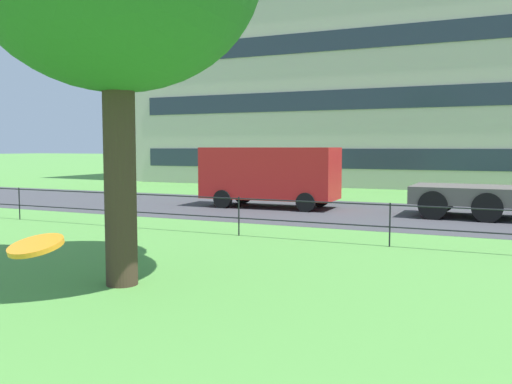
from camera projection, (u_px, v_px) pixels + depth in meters
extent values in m
cube|color=#424247|center=(424.00, 216.00, 17.90)|extent=(80.00, 7.71, 0.01)
cylinder|color=black|center=(19.00, 204.00, 17.11)|extent=(0.04, 0.04, 1.00)
cylinder|color=black|center=(118.00, 209.00, 15.55)|extent=(0.04, 0.04, 1.00)
cylinder|color=black|center=(239.00, 216.00, 14.00)|extent=(0.04, 0.04, 1.00)
cylinder|color=black|center=(390.00, 225.00, 12.44)|extent=(0.04, 0.04, 1.00)
cylinder|color=black|center=(390.00, 227.00, 12.44)|extent=(30.45, 0.03, 0.03)
cylinder|color=black|center=(390.00, 205.00, 12.40)|extent=(30.45, 0.03, 0.03)
cylinder|color=#423023|center=(120.00, 168.00, 8.88)|extent=(0.52, 0.52, 3.83)
cylinder|color=orange|center=(36.00, 246.00, 2.69)|extent=(0.31, 0.31, 0.09)
cube|color=red|center=(270.00, 173.00, 20.52)|extent=(5.07, 2.14, 1.90)
cube|color=#283342|center=(322.00, 165.00, 19.74)|extent=(0.18, 1.67, 0.76)
cylinder|color=black|center=(320.00, 198.00, 20.81)|extent=(0.69, 0.26, 0.68)
cylinder|color=black|center=(306.00, 202.00, 19.10)|extent=(0.69, 0.26, 0.68)
cylinder|color=black|center=(243.00, 195.00, 22.02)|extent=(0.69, 0.26, 0.68)
cylinder|color=black|center=(223.00, 199.00, 20.30)|extent=(0.69, 0.26, 0.68)
cube|color=#56514C|center=(498.00, 196.00, 17.27)|extent=(5.25, 2.42, 0.56)
cylinder|color=black|center=(491.00, 201.00, 18.35)|extent=(0.91, 0.32, 0.90)
cylinder|color=black|center=(487.00, 207.00, 16.45)|extent=(0.91, 0.32, 0.90)
cylinder|color=black|center=(442.00, 199.00, 19.02)|extent=(0.91, 0.32, 0.90)
cylinder|color=black|center=(433.00, 205.00, 17.12)|extent=(0.91, 0.32, 0.90)
cube|color=beige|center=(362.00, 57.00, 35.59)|extent=(29.16, 12.36, 16.13)
cube|color=#283342|center=(334.00, 159.00, 30.47)|extent=(24.50, 0.06, 1.10)
cube|color=#283342|center=(335.00, 100.00, 30.21)|extent=(24.50, 0.06, 1.10)
cube|color=#283342|center=(336.00, 40.00, 29.94)|extent=(24.50, 0.06, 1.10)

